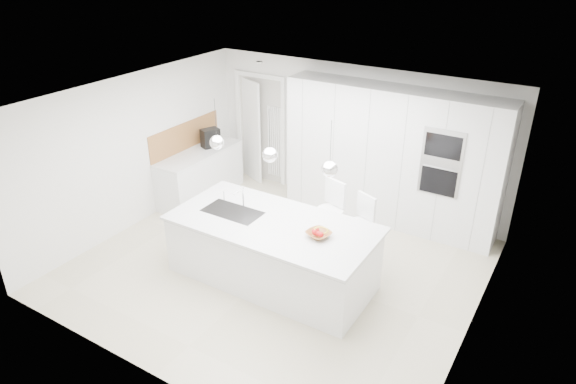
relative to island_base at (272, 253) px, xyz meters
The scene contains 28 objects.
floor 0.53m from the island_base, 108.43° to the left, with size 5.50×5.50×0.00m, color beige.
wall_back 2.92m from the island_base, 92.05° to the left, with size 5.50×5.50×0.00m, color silver.
wall_left 2.98m from the island_base, behind, with size 5.00×5.00×0.00m, color silver.
ceiling 2.09m from the island_base, 108.43° to the left, with size 5.50×5.50×0.00m, color white.
tall_cabinets 2.69m from the island_base, 74.36° to the left, with size 3.60×0.60×2.30m, color silver.
oven_stack 2.86m from the island_base, 53.85° to the left, with size 0.62×0.04×1.05m, color #A5A5A8, non-canonical shape.
doorway_frame 3.50m from the island_base, 126.50° to the left, with size 1.11×0.08×2.13m, color white, non-canonical shape.
hallway_door 3.61m from the island_base, 130.22° to the left, with size 0.82×0.04×2.00m, color white.
radiator 3.28m from the island_base, 122.08° to the left, with size 0.32×0.04×1.40m, color white, non-canonical shape.
left_base_cabinets 2.96m from the island_base, 149.53° to the left, with size 0.60×1.80×0.86m, color silver.
left_worktop 2.99m from the island_base, 149.53° to the left, with size 0.62×1.82×0.04m, color silver.
oak_backsplash 3.29m from the island_base, 152.14° to the left, with size 0.02×1.80×0.50m, color #A16833.
island_base is the anchor object (origin of this frame).
island_worktop 0.45m from the island_base, 90.00° to the left, with size 2.84×1.40×0.04m, color silver.
island_sink 0.76m from the island_base, behind, with size 0.84×0.44×0.18m, color #3F3F42, non-canonical shape.
island_tap 0.89m from the island_base, 161.57° to the left, with size 0.02×0.02×0.30m, color white.
pendant_left 1.70m from the island_base, behind, with size 0.20×0.20×0.20m, color white.
pendant_mid 1.47m from the island_base, 146.31° to the right, with size 0.20×0.20×0.20m, color white.
pendant_right 1.70m from the island_base, ahead, with size 0.20×0.20×0.20m, color white.
fruit_bowl 0.87m from the island_base, ahead, with size 0.31×0.31×0.08m, color #A16833.
espresso_machine 3.18m from the island_base, 144.21° to the left, with size 0.21×0.32×0.34m, color black.
bar_stool_left 1.03m from the island_base, 65.73° to the left, with size 0.40×0.56×1.21m, color white, non-canonical shape.
bar_stool_right 1.31m from the island_base, 44.67° to the left, with size 0.37×0.51×1.12m, color white, non-canonical shape.
apple_a 0.86m from the island_base, ahead, with size 0.09×0.09×0.09m, color red.
apple_b 0.86m from the island_base, ahead, with size 0.08×0.08×0.08m, color red.
apple_c 0.90m from the island_base, ahead, with size 0.07×0.07×0.07m, color red.
apple_extra_3 0.93m from the island_base, ahead, with size 0.07×0.07×0.07m, color red.
banana_bunch 0.94m from the island_base, ahead, with size 0.20×0.20×0.03m, color yellow.
Camera 1 is at (3.44, -5.31, 4.33)m, focal length 32.00 mm.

